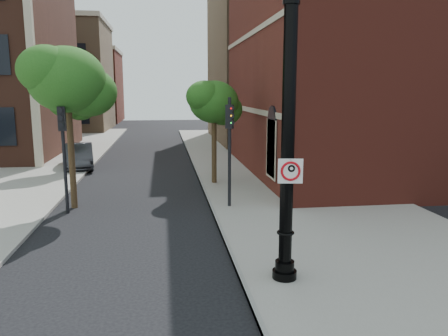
{
  "coord_description": "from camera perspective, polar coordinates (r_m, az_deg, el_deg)",
  "views": [
    {
      "loc": [
        0.28,
        -9.53,
        4.52
      ],
      "look_at": [
        1.88,
        2.0,
        2.46
      ],
      "focal_mm": 35.0,
      "sensor_mm": 36.0,
      "label": 1
    }
  ],
  "objects": [
    {
      "name": "ground",
      "position": [
        10.55,
        -8.97,
        -15.45
      ],
      "size": [
        120.0,
        120.0,
        0.0
      ],
      "primitive_type": "plane",
      "color": "black",
      "rests_on": "ground"
    },
    {
      "name": "sidewalk_right",
      "position": [
        20.84,
        8.24,
        -2.42
      ],
      "size": [
        8.0,
        60.0,
        0.12
      ],
      "primitive_type": "cube",
      "color": "gray",
      "rests_on": "ground"
    },
    {
      "name": "sidewalk_left",
      "position": [
        29.4,
        -26.19,
        0.28
      ],
      "size": [
        10.0,
        50.0,
        0.12
      ],
      "primitive_type": "cube",
      "color": "gray",
      "rests_on": "ground"
    },
    {
      "name": "curb_edge",
      "position": [
        20.11,
        -2.65,
        -2.75
      ],
      "size": [
        0.1,
        60.0,
        0.14
      ],
      "primitive_type": "cube",
      "color": "gray",
      "rests_on": "ground"
    },
    {
      "name": "brick_wall_building",
      "position": [
        28.35,
        26.47,
        12.53
      ],
      "size": [
        22.3,
        16.3,
        12.5
      ],
      "color": "maroon",
      "rests_on": "ground"
    },
    {
      "name": "bg_building_tan_a",
      "position": [
        54.94,
        -21.21,
        10.92
      ],
      "size": [
        12.0,
        12.0,
        12.0
      ],
      "primitive_type": "cube",
      "color": "#826447",
      "rests_on": "ground"
    },
    {
      "name": "bg_building_red",
      "position": [
        68.64,
        -18.49,
        9.94
      ],
      "size": [
        12.0,
        12.0,
        10.0
      ],
      "primitive_type": "cube",
      "color": "maroon",
      "rests_on": "ground"
    },
    {
      "name": "bg_building_tan_b",
      "position": [
        42.62,
        14.14,
        13.08
      ],
      "size": [
        22.0,
        14.0,
        14.0
      ],
      "primitive_type": "cube",
      "color": "#826447",
      "rests_on": "ground"
    },
    {
      "name": "lamppost",
      "position": [
        9.99,
        8.3,
        2.2
      ],
      "size": [
        0.58,
        0.58,
        6.88
      ],
      "color": "black",
      "rests_on": "ground"
    },
    {
      "name": "no_parking_sign",
      "position": [
        9.9,
        8.67,
        -0.37
      ],
      "size": [
        0.56,
        0.12,
        0.56
      ],
      "rotation": [
        0.0,
        0.0,
        -0.15
      ],
      "color": "white",
      "rests_on": "ground"
    },
    {
      "name": "parked_car",
      "position": [
        27.21,
        -18.4,
        1.52
      ],
      "size": [
        2.3,
        4.63,
        1.46
      ],
      "primitive_type": "imported",
      "rotation": [
        0.0,
        0.0,
        0.18
      ],
      "color": "#2B2C30",
      "rests_on": "ground"
    },
    {
      "name": "traffic_signal_left",
      "position": [
        16.92,
        -20.3,
        3.77
      ],
      "size": [
        0.28,
        0.35,
        4.24
      ],
      "rotation": [
        0.0,
        0.0,
        0.05
      ],
      "color": "black",
      "rests_on": "ground"
    },
    {
      "name": "traffic_signal_right",
      "position": [
        16.5,
        0.75,
        4.36
      ],
      "size": [
        0.34,
        0.38,
        4.29
      ],
      "rotation": [
        0.0,
        0.0,
        -0.4
      ],
      "color": "black",
      "rests_on": "ground"
    },
    {
      "name": "utility_pole",
      "position": [
        16.19,
        8.4,
        2.54
      ],
      "size": [
        0.1,
        0.1,
        4.88
      ],
      "primitive_type": "cylinder",
      "color": "#999999",
      "rests_on": "ground"
    },
    {
      "name": "street_tree_a",
      "position": [
        17.65,
        -19.67,
        10.6
      ],
      "size": [
        3.42,
        3.09,
        6.17
      ],
      "color": "#352515",
      "rests_on": "ground"
    },
    {
      "name": "street_tree_b",
      "position": [
        26.24,
        -19.54,
        8.19
      ],
      "size": [
        2.77,
        2.5,
        4.99
      ],
      "color": "#352515",
      "rests_on": "ground"
    },
    {
      "name": "street_tree_c",
      "position": [
        20.89,
        -1.25,
        8.46
      ],
      "size": [
        2.78,
        2.51,
        5.0
      ],
      "color": "#352515",
      "rests_on": "ground"
    }
  ]
}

